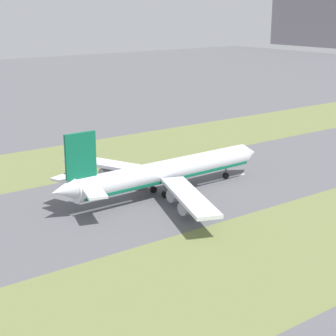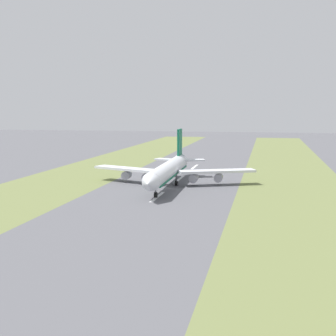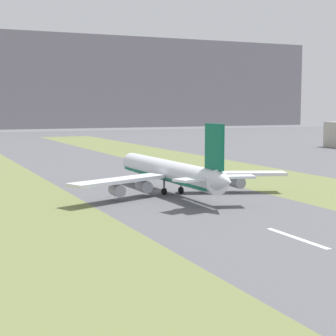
# 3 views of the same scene
# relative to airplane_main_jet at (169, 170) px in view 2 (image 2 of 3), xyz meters

# --- Properties ---
(ground_plane) EXTENTS (800.00, 800.00, 0.00)m
(ground_plane) POSITION_rel_airplane_main_jet_xyz_m (-0.74, 5.77, -6.02)
(ground_plane) COLOR #56565B
(grass_median_west) EXTENTS (40.00, 600.00, 0.01)m
(grass_median_west) POSITION_rel_airplane_main_jet_xyz_m (-45.74, 5.77, -6.02)
(grass_median_west) COLOR olive
(grass_median_west) RESTS_ON ground
(grass_median_east) EXTENTS (40.00, 600.00, 0.01)m
(grass_median_east) POSITION_rel_airplane_main_jet_xyz_m (44.26, 5.77, -6.02)
(grass_median_east) COLOR olive
(grass_median_east) RESTS_ON ground
(centreline_dash_near) EXTENTS (1.20, 18.00, 0.01)m
(centreline_dash_near) POSITION_rel_airplane_main_jet_xyz_m (-0.74, -58.10, -6.01)
(centreline_dash_near) COLOR silver
(centreline_dash_near) RESTS_ON ground
(centreline_dash_mid) EXTENTS (1.20, 18.00, 0.01)m
(centreline_dash_mid) POSITION_rel_airplane_main_jet_xyz_m (-0.74, -18.10, -6.01)
(centreline_dash_mid) COLOR silver
(centreline_dash_mid) RESTS_ON ground
(centreline_dash_far) EXTENTS (1.20, 18.00, 0.01)m
(centreline_dash_far) POSITION_rel_airplane_main_jet_xyz_m (-0.74, 21.90, -6.01)
(centreline_dash_far) COLOR silver
(centreline_dash_far) RESTS_ON ground
(airplane_main_jet) EXTENTS (64.12, 67.09, 20.20)m
(airplane_main_jet) POSITION_rel_airplane_main_jet_xyz_m (0.00, 0.00, 0.00)
(airplane_main_jet) COLOR silver
(airplane_main_jet) RESTS_ON ground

